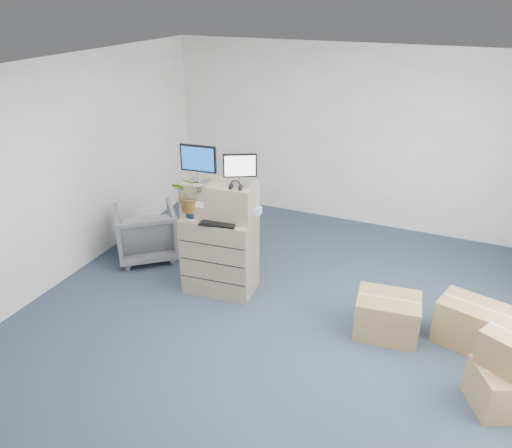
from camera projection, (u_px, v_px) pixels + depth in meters
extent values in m
plane|color=#242E41|center=(269.00, 344.00, 5.44)|extent=(7.00, 7.00, 0.00)
cube|color=beige|center=(354.00, 138.00, 7.75)|extent=(6.00, 0.02, 2.80)
cube|color=tan|center=(220.00, 254.00, 6.22)|extent=(0.91, 0.60, 1.01)
cube|color=tan|center=(220.00, 199.00, 5.95)|extent=(0.90, 0.51, 0.43)
cube|color=#99999E|center=(199.00, 181.00, 5.89)|extent=(0.25, 0.19, 0.02)
cylinder|color=#99999E|center=(199.00, 176.00, 5.86)|extent=(0.04, 0.04, 0.11)
cube|color=black|center=(198.00, 158.00, 5.77)|extent=(0.45, 0.07, 0.32)
cube|color=navy|center=(198.00, 159.00, 5.75)|extent=(0.40, 0.04, 0.28)
cube|color=#99999E|center=(240.00, 185.00, 5.76)|extent=(0.25, 0.22, 0.01)
cylinder|color=#99999E|center=(240.00, 181.00, 5.74)|extent=(0.03, 0.03, 0.09)
cube|color=black|center=(240.00, 166.00, 5.66)|extent=(0.35, 0.20, 0.28)
cube|color=white|center=(240.00, 166.00, 5.64)|extent=(0.31, 0.17, 0.24)
torus|color=black|center=(236.00, 186.00, 5.64)|extent=(0.14, 0.03, 0.14)
cube|color=black|center=(218.00, 223.00, 5.82)|extent=(0.46, 0.25, 0.02)
ellipsoid|color=silver|center=(241.00, 223.00, 5.82)|extent=(0.09, 0.06, 0.03)
cylinder|color=#94989C|center=(223.00, 206.00, 6.01)|extent=(0.07, 0.07, 0.23)
cube|color=silver|center=(221.00, 215.00, 6.06)|extent=(0.05, 0.05, 0.02)
cube|color=black|center=(221.00, 210.00, 6.03)|extent=(0.05, 0.03, 0.10)
cube|color=black|center=(247.00, 215.00, 6.01)|extent=(0.20, 0.16, 0.05)
cube|color=#459BED|center=(252.00, 210.00, 5.97)|extent=(0.23, 0.14, 0.08)
cylinder|color=#ACC49E|center=(193.00, 217.00, 6.00)|extent=(0.20, 0.20, 0.02)
cylinder|color=black|center=(192.00, 211.00, 5.96)|extent=(0.17, 0.17, 0.13)
imported|color=#195A1D|center=(191.00, 197.00, 5.89)|extent=(0.45, 0.49, 0.35)
imported|color=#59595E|center=(146.00, 230.00, 7.04)|extent=(1.10, 1.09, 0.83)
cube|color=olive|center=(387.00, 316.00, 5.51)|extent=(0.73, 0.59, 0.47)
cube|color=olive|center=(506.00, 388.00, 4.55)|extent=(0.73, 0.69, 0.42)
cube|color=olive|center=(510.00, 350.00, 4.45)|extent=(0.57, 0.55, 0.34)
cube|color=olive|center=(472.00, 325.00, 5.33)|extent=(0.81, 0.63, 0.51)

